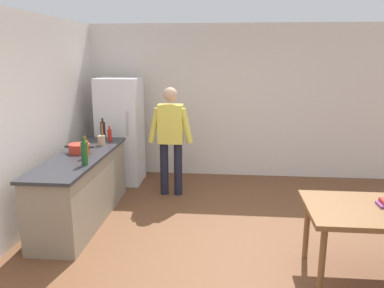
{
  "coord_description": "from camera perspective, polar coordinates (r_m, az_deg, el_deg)",
  "views": [
    {
      "loc": [
        -0.09,
        -3.88,
        2.21
      ],
      "look_at": [
        -0.55,
        1.12,
        1.01
      ],
      "focal_mm": 35.83,
      "sensor_mm": 36.0,
      "label": 1
    }
  ],
  "objects": [
    {
      "name": "kitchen_counter",
      "position": [
        5.35,
        -16.05,
        -6.24
      ],
      "size": [
        0.64,
        2.2,
        0.9
      ],
      "color": "gray",
      "rests_on": "ground_plane"
    },
    {
      "name": "bottle_sauce_red",
      "position": [
        5.9,
        -12.14,
        1.31
      ],
      "size": [
        0.06,
        0.06,
        0.24
      ],
      "color": "#B22319",
      "rests_on": "kitchen_counter"
    },
    {
      "name": "dining_table",
      "position": [
        4.17,
        26.16,
        -9.58
      ],
      "size": [
        1.4,
        0.9,
        0.75
      ],
      "color": "brown",
      "rests_on": "ground_plane"
    },
    {
      "name": "bottle_oil_amber",
      "position": [
        5.04,
        -15.51,
        -0.71
      ],
      "size": [
        0.06,
        0.06,
        0.28
      ],
      "color": "#996619",
      "rests_on": "kitchen_counter"
    },
    {
      "name": "person",
      "position": [
        5.92,
        -3.19,
        1.46
      ],
      "size": [
        0.7,
        0.22,
        1.7
      ],
      "color": "#1E1E2D",
      "rests_on": "ground_plane"
    },
    {
      "name": "wall_back",
      "position": [
        6.93,
        6.02,
        6.29
      ],
      "size": [
        6.4,
        0.12,
        2.7
      ],
      "primitive_type": "cube",
      "color": "silver",
      "rests_on": "ground_plane"
    },
    {
      "name": "utensil_jar",
      "position": [
        5.68,
        -13.32,
        0.61
      ],
      "size": [
        0.11,
        0.11,
        0.32
      ],
      "color": "tan",
      "rests_on": "kitchen_counter"
    },
    {
      "name": "bottle_wine_green",
      "position": [
        4.72,
        -15.74,
        -1.31
      ],
      "size": [
        0.08,
        0.08,
        0.34
      ],
      "color": "#1E5123",
      "rests_on": "kitchen_counter"
    },
    {
      "name": "bottle_wine_dark",
      "position": [
        5.99,
        -13.11,
        1.93
      ],
      "size": [
        0.08,
        0.08,
        0.34
      ],
      "color": "black",
      "rests_on": "kitchen_counter"
    },
    {
      "name": "ground_plane",
      "position": [
        4.47,
        5.98,
        -16.25
      ],
      "size": [
        14.0,
        14.0,
        0.0
      ],
      "primitive_type": "plane",
      "color": "brown"
    },
    {
      "name": "wall_left",
      "position": [
        4.87,
        -25.89,
        1.95
      ],
      "size": [
        0.12,
        5.6,
        2.7
      ],
      "primitive_type": "cube",
      "color": "silver",
      "rests_on": "ground_plane"
    },
    {
      "name": "cooking_pot",
      "position": [
        5.34,
        -16.42,
        -0.61
      ],
      "size": [
        0.4,
        0.28,
        0.12
      ],
      "color": "red",
      "rests_on": "kitchen_counter"
    },
    {
      "name": "refrigerator",
      "position": [
        6.67,
        -10.59,
        1.92
      ],
      "size": [
        0.7,
        0.67,
        1.8
      ],
      "color": "white",
      "rests_on": "ground_plane"
    }
  ]
}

